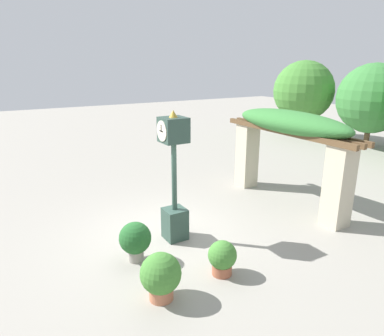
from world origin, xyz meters
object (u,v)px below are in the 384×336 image
at_px(potted_plant_near_right, 161,275).
at_px(pedestal_clock, 174,179).
at_px(potted_plant_near_left, 222,257).
at_px(potted_plant_far_left, 135,239).

bearing_deg(potted_plant_near_right, pedestal_clock, 145.84).
height_order(potted_plant_near_left, potted_plant_near_right, potted_plant_near_right).
height_order(pedestal_clock, potted_plant_far_left, pedestal_clock).
xyz_separation_m(pedestal_clock, potted_plant_near_left, (1.89, 0.11, -1.18)).
bearing_deg(potted_plant_near_left, potted_plant_near_right, -87.43).
height_order(potted_plant_near_left, potted_plant_far_left, potted_plant_far_left).
xyz_separation_m(pedestal_clock, potted_plant_near_right, (1.96, -1.33, -1.08)).
xyz_separation_m(potted_plant_near_right, potted_plant_far_left, (-1.49, 0.09, 0.02)).
relative_size(pedestal_clock, potted_plant_near_right, 3.48).
relative_size(potted_plant_near_left, potted_plant_near_right, 0.81).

